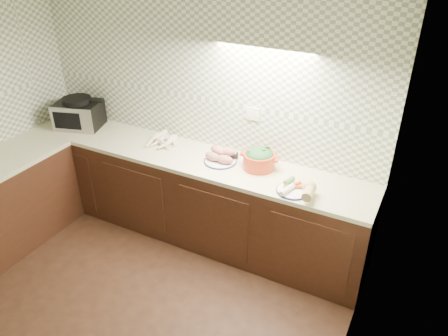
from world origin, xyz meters
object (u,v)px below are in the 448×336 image
at_px(toaster_oven, 79,113).
at_px(onion_bowl, 231,154).
at_px(parsnip_pile, 159,141).
at_px(dutch_oven, 259,158).
at_px(sweet_potato_plate, 221,156).
at_px(veg_plate, 301,188).

relative_size(toaster_oven, onion_bowl, 4.15).
bearing_deg(parsnip_pile, toaster_oven, -178.43).
bearing_deg(dutch_oven, onion_bowl, 165.90).
xyz_separation_m(sweet_potato_plate, dutch_oven, (0.36, 0.06, 0.04)).
distance_m(toaster_oven, onion_bowl, 1.78).
relative_size(dutch_oven, veg_plate, 1.07).
distance_m(sweet_potato_plate, veg_plate, 0.85).
height_order(sweet_potato_plate, dutch_oven, dutch_oven).
height_order(dutch_oven, veg_plate, dutch_oven).
relative_size(parsnip_pile, onion_bowl, 3.81).
bearing_deg(parsnip_pile, sweet_potato_plate, -1.74).
bearing_deg(sweet_potato_plate, parsnip_pile, 178.26).
distance_m(dutch_oven, veg_plate, 0.53).
bearing_deg(dutch_oven, sweet_potato_plate, -175.31).
bearing_deg(veg_plate, sweet_potato_plate, 168.64).
xyz_separation_m(dutch_oven, veg_plate, (0.47, -0.22, -0.05)).
relative_size(sweet_potato_plate, veg_plate, 0.91).
height_order(toaster_oven, dutch_oven, toaster_oven).
relative_size(toaster_oven, sweet_potato_plate, 1.79).
bearing_deg(parsnip_pile, veg_plate, -7.00).
height_order(sweet_potato_plate, veg_plate, sweet_potato_plate).
height_order(toaster_oven, onion_bowl, toaster_oven).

